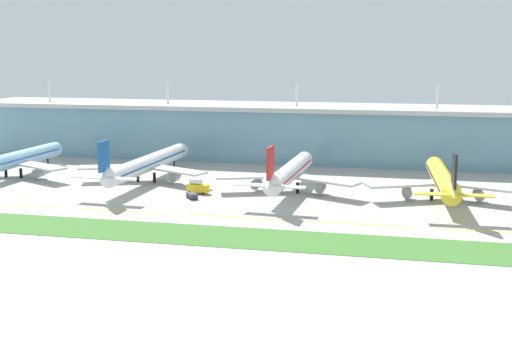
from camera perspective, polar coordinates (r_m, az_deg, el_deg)
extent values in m
plane|color=#A8A59E|center=(173.05, -1.32, -4.73)|extent=(600.00, 600.00, 0.00)
cube|color=#6693A8|center=(271.05, 3.80, 3.21)|extent=(280.00, 28.00, 21.63)
cube|color=#B2B2B7|center=(269.78, 3.83, 5.68)|extent=(288.00, 34.00, 1.80)
cylinder|color=silver|center=(301.51, -18.04, 6.74)|extent=(0.90, 0.90, 9.00)
cylinder|color=silver|center=(277.71, -7.92, 6.86)|extent=(0.90, 0.90, 9.00)
cylinder|color=silver|center=(263.84, 3.66, 6.74)|extent=(0.90, 0.90, 9.00)
cylinder|color=silver|center=(261.47, 15.96, 6.32)|extent=(0.90, 0.90, 9.00)
cylinder|color=#9ED1EA|center=(251.78, -20.60, 0.98)|extent=(8.44, 51.29, 5.80)
cone|color=#9ED1EA|center=(274.27, -17.27, 1.93)|extent=(5.71, 4.28, 5.51)
cube|color=#B7BABF|center=(241.60, -18.87, 0.39)|extent=(24.63, 16.30, 0.70)
cylinder|color=gray|center=(243.93, -18.88, -0.19)|extent=(3.43, 4.66, 3.20)
cylinder|color=black|center=(268.05, -18.17, 0.66)|extent=(0.70, 0.70, 3.60)
cylinder|color=black|center=(252.06, -21.52, -0.16)|extent=(1.10, 1.10, 3.60)
cylinder|color=black|center=(248.32, -20.33, -0.23)|extent=(1.10, 1.10, 3.60)
cube|color=#2D5BB7|center=(251.71, -20.61, 1.07)|extent=(8.21, 46.19, 0.60)
cylinder|color=white|center=(230.70, -9.56, 0.68)|extent=(8.89, 61.84, 5.80)
cone|color=white|center=(260.47, -6.57, 1.90)|extent=(5.70, 4.27, 5.51)
cone|color=white|center=(200.79, -13.56, -0.61)|extent=(5.26, 6.87, 5.72)
cube|color=#19519E|center=(200.52, -13.51, 1.26)|extent=(1.02, 6.43, 9.50)
cube|color=white|center=(203.91, -14.85, -0.55)|extent=(10.15, 3.70, 0.36)
cube|color=white|center=(198.71, -12.10, -0.72)|extent=(10.15, 3.70, 0.36)
cube|color=#B7BABF|center=(232.27, -12.69, 0.31)|extent=(24.90, 14.29, 0.70)
cylinder|color=gray|center=(233.49, -12.24, -0.32)|extent=(3.42, 4.66, 3.20)
cube|color=#B7BABF|center=(222.22, -7.20, 0.03)|extent=(24.63, 16.27, 0.70)
cylinder|color=gray|center=(224.50, -7.33, -0.59)|extent=(3.42, 4.66, 3.20)
cylinder|color=black|center=(252.37, -7.35, 0.52)|extent=(0.70, 0.70, 3.60)
cylinder|color=black|center=(230.23, -10.55, -0.56)|extent=(1.10, 1.10, 3.60)
cylinder|color=black|center=(227.57, -9.10, -0.64)|extent=(1.10, 1.10, 3.60)
cube|color=#19519E|center=(230.63, -9.56, 0.78)|extent=(8.62, 55.69, 0.60)
cylinder|color=white|center=(210.94, 3.08, -0.11)|extent=(8.54, 50.99, 5.80)
cone|color=white|center=(237.35, 4.48, 1.08)|extent=(5.72, 4.29, 5.51)
cone|color=white|center=(183.61, 1.20, -1.35)|extent=(5.28, 6.88, 5.72)
cube|color=red|center=(183.33, 1.28, 0.69)|extent=(1.05, 6.43, 9.50)
cube|color=white|center=(185.51, -0.41, -1.28)|extent=(10.16, 3.74, 0.36)
cube|color=white|center=(182.91, 2.91, -1.47)|extent=(10.16, 3.74, 0.36)
cube|color=#B7BABF|center=(209.81, -0.39, -0.52)|extent=(24.91, 14.21, 0.70)
cylinder|color=gray|center=(211.42, 0.03, -1.21)|extent=(3.44, 4.67, 3.20)
cube|color=#B7BABF|center=(204.76, 6.09, -0.86)|extent=(24.62, 16.34, 0.70)
cylinder|color=gray|center=(206.91, 5.81, -1.53)|extent=(3.44, 4.67, 3.20)
cylinder|color=black|center=(230.14, 4.07, -0.41)|extent=(0.70, 0.70, 3.60)
cylinder|color=black|center=(209.70, 2.03, -1.48)|extent=(1.10, 1.10, 3.60)
cylinder|color=black|center=(208.36, 3.75, -1.58)|extent=(1.10, 1.10, 3.60)
cube|color=red|center=(210.87, 3.08, -0.01)|extent=(8.30, 45.92, 0.60)
cylinder|color=yellow|center=(207.87, 16.34, -0.70)|extent=(7.62, 50.17, 5.80)
cone|color=yellow|center=(234.28, 15.66, 0.59)|extent=(5.65, 4.20, 5.51)
cone|color=yellow|center=(180.41, 17.29, -2.06)|extent=(5.17, 6.80, 5.72)
cube|color=black|center=(180.13, 17.36, 0.02)|extent=(0.93, 6.42, 9.50)
cube|color=yellow|center=(180.31, 15.53, -2.03)|extent=(10.11, 3.56, 0.36)
cube|color=yellow|center=(181.73, 18.99, -2.13)|extent=(10.11, 3.56, 0.36)
cube|color=#B7BABF|center=(202.79, 13.08, -1.20)|extent=(24.69, 16.00, 0.70)
cylinder|color=gray|center=(204.85, 13.37, -1.89)|extent=(3.36, 4.61, 3.20)
cube|color=#B7BABF|center=(205.54, 19.78, -1.40)|extent=(24.88, 14.57, 0.70)
cylinder|color=gray|center=(207.30, 19.34, -2.06)|extent=(3.36, 4.61, 3.20)
cylinder|color=black|center=(227.06, 15.79, -0.94)|extent=(0.70, 0.70, 3.60)
cylinder|color=black|center=(205.57, 15.47, -2.12)|extent=(1.10, 1.10, 3.60)
cylinder|color=black|center=(206.29, 17.24, -2.17)|extent=(1.10, 1.10, 3.60)
cube|color=black|center=(207.80, 16.35, -0.59)|extent=(7.48, 45.18, 0.60)
cube|color=yellow|center=(205.84, -20.56, -2.91)|extent=(28.00, 0.70, 0.04)
cube|color=yellow|center=(189.84, -11.87, -3.56)|extent=(28.00, 0.70, 0.04)
cube|color=yellow|center=(178.94, -1.84, -4.20)|extent=(28.00, 0.70, 0.04)
cube|color=yellow|center=(174.11, 9.12, -4.76)|extent=(28.00, 0.70, 0.04)
cube|color=yellow|center=(175.84, 20.29, -5.15)|extent=(28.00, 0.70, 0.04)
cube|color=#3D702D|center=(160.44, -2.45, -5.96)|extent=(300.00, 18.00, 0.10)
cube|color=gold|center=(208.83, -5.22, -1.59)|extent=(7.59, 4.11, 2.60)
cylinder|color=silver|center=(208.77, -5.42, -0.98)|extent=(4.34, 2.83, 2.00)
cylinder|color=black|center=(208.88, -4.46, -1.94)|extent=(0.95, 0.54, 0.90)
cylinder|color=black|center=(206.90, -4.77, -2.06)|extent=(0.95, 0.54, 0.90)
cylinder|color=black|center=(211.34, -5.65, -1.81)|extent=(0.95, 0.54, 0.90)
cylinder|color=black|center=(209.38, -5.97, -1.93)|extent=(0.95, 0.54, 0.90)
cube|color=#333842|center=(201.43, -5.76, -2.23)|extent=(4.60, 4.95, 1.40)
cylinder|color=black|center=(200.54, -5.32, -2.48)|extent=(0.83, 0.93, 0.90)
cylinder|color=black|center=(199.82, -5.90, -2.54)|extent=(0.83, 0.93, 0.90)
cylinder|color=black|center=(203.36, -5.62, -2.30)|extent=(0.83, 0.93, 0.90)
cylinder|color=black|center=(202.65, -6.20, -2.36)|extent=(0.83, 0.93, 0.90)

